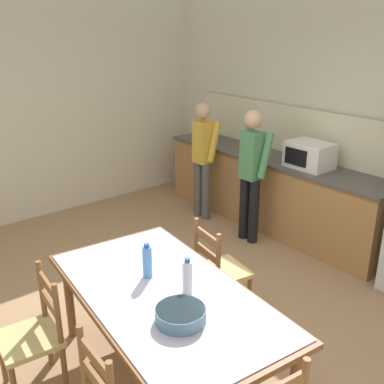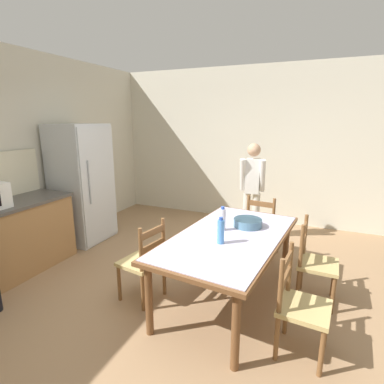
{
  "view_description": "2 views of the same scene",
  "coord_description": "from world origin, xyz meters",
  "px_view_note": "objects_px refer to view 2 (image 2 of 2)",
  "views": [
    {
      "loc": [
        2.58,
        -2.02,
        2.49
      ],
      "look_at": [
        -0.16,
        0.22,
        1.17
      ],
      "focal_mm": 42.0,
      "sensor_mm": 36.0,
      "label": 1
    },
    {
      "loc": [
        -2.5,
        -1.27,
        1.95
      ],
      "look_at": [
        0.25,
        -0.09,
        1.21
      ],
      "focal_mm": 28.0,
      "sensor_mm": 36.0,
      "label": 2
    }
  ],
  "objects_px": {
    "serving_bowl": "(248,222)",
    "chair_head_end": "(262,226)",
    "chair_side_near_left": "(300,306)",
    "dining_table": "(230,241)",
    "chair_side_near_right": "(314,263)",
    "chair_side_far_left": "(144,262)",
    "bottle_off_centre": "(222,219)",
    "person_by_table": "(252,187)",
    "refrigerator": "(82,184)",
    "bottle_near_centre": "(221,231)"
  },
  "relations": [
    {
      "from": "serving_bowl",
      "to": "chair_head_end",
      "type": "relative_size",
      "value": 0.35
    },
    {
      "from": "refrigerator",
      "to": "bottle_off_centre",
      "type": "xyz_separation_m",
      "value": [
        -0.62,
        -2.54,
        -0.06
      ]
    },
    {
      "from": "refrigerator",
      "to": "chair_side_far_left",
      "type": "distance_m",
      "value": 2.17
    },
    {
      "from": "chair_side_far_left",
      "to": "person_by_table",
      "type": "distance_m",
      "value": 2.32
    },
    {
      "from": "dining_table",
      "to": "person_by_table",
      "type": "relative_size",
      "value": 1.3
    },
    {
      "from": "chair_side_near_right",
      "to": "person_by_table",
      "type": "xyz_separation_m",
      "value": [
        1.47,
        1.01,
        0.44
      ]
    },
    {
      "from": "dining_table",
      "to": "bottle_near_centre",
      "type": "distance_m",
      "value": 0.31
    },
    {
      "from": "refrigerator",
      "to": "chair_side_near_left",
      "type": "height_order",
      "value": "refrigerator"
    },
    {
      "from": "chair_side_far_left",
      "to": "chair_side_near_left",
      "type": "distance_m",
      "value": 1.62
    },
    {
      "from": "refrigerator",
      "to": "serving_bowl",
      "type": "distance_m",
      "value": 2.81
    },
    {
      "from": "refrigerator",
      "to": "bottle_off_centre",
      "type": "distance_m",
      "value": 2.62
    },
    {
      "from": "chair_side_near_right",
      "to": "dining_table",
      "type": "bearing_deg",
      "value": 114.5
    },
    {
      "from": "refrigerator",
      "to": "chair_side_near_right",
      "type": "relative_size",
      "value": 2.06
    },
    {
      "from": "refrigerator",
      "to": "bottle_near_centre",
      "type": "xyz_separation_m",
      "value": [
        -0.97,
        -2.64,
        -0.06
      ]
    },
    {
      "from": "bottle_near_centre",
      "to": "serving_bowl",
      "type": "xyz_separation_m",
      "value": [
        0.57,
        -0.14,
        -0.07
      ]
    },
    {
      "from": "chair_side_far_left",
      "to": "bottle_near_centre",
      "type": "bearing_deg",
      "value": 107.3
    },
    {
      "from": "refrigerator",
      "to": "chair_side_near_right",
      "type": "bearing_deg",
      "value": -96.21
    },
    {
      "from": "refrigerator",
      "to": "chair_head_end",
      "type": "bearing_deg",
      "value": -79.31
    },
    {
      "from": "chair_side_near_left",
      "to": "person_by_table",
      "type": "bearing_deg",
      "value": 26.69
    },
    {
      "from": "chair_side_far_left",
      "to": "bottle_off_centre",
      "type": "bearing_deg",
      "value": 131.95
    },
    {
      "from": "chair_side_far_left",
      "to": "chair_side_near_left",
      "type": "height_order",
      "value": "same"
    },
    {
      "from": "dining_table",
      "to": "serving_bowl",
      "type": "height_order",
      "value": "serving_bowl"
    },
    {
      "from": "serving_bowl",
      "to": "chair_side_near_left",
      "type": "distance_m",
      "value": 1.13
    },
    {
      "from": "bottle_near_centre",
      "to": "bottle_off_centre",
      "type": "distance_m",
      "value": 0.36
    },
    {
      "from": "chair_head_end",
      "to": "serving_bowl",
      "type": "bearing_deg",
      "value": 95.73
    },
    {
      "from": "dining_table",
      "to": "chair_head_end",
      "type": "xyz_separation_m",
      "value": [
        1.26,
        -0.13,
        -0.24
      ]
    },
    {
      "from": "dining_table",
      "to": "chair_head_end",
      "type": "distance_m",
      "value": 1.29
    },
    {
      "from": "dining_table",
      "to": "bottle_near_centre",
      "type": "height_order",
      "value": "bottle_near_centre"
    },
    {
      "from": "serving_bowl",
      "to": "bottle_near_centre",
      "type": "bearing_deg",
      "value": 166.45
    },
    {
      "from": "chair_side_near_left",
      "to": "refrigerator",
      "type": "bearing_deg",
      "value": 75.15
    },
    {
      "from": "chair_head_end",
      "to": "chair_side_near_left",
      "type": "relative_size",
      "value": 1.0
    },
    {
      "from": "bottle_near_centre",
      "to": "chair_side_far_left",
      "type": "xyz_separation_m",
      "value": [
        -0.11,
        0.83,
        -0.44
      ]
    },
    {
      "from": "bottle_off_centre",
      "to": "serving_bowl",
      "type": "height_order",
      "value": "bottle_off_centre"
    },
    {
      "from": "refrigerator",
      "to": "serving_bowl",
      "type": "xyz_separation_m",
      "value": [
        -0.4,
        -2.77,
        -0.13
      ]
    },
    {
      "from": "bottle_near_centre",
      "to": "chair_side_near_left",
      "type": "height_order",
      "value": "bottle_near_centre"
    },
    {
      "from": "dining_table",
      "to": "chair_side_near_left",
      "type": "bearing_deg",
      "value": -124.42
    },
    {
      "from": "dining_table",
      "to": "chair_side_near_right",
      "type": "xyz_separation_m",
      "value": [
        0.35,
        -0.85,
        -0.24
      ]
    },
    {
      "from": "dining_table",
      "to": "chair_side_far_left",
      "type": "bearing_deg",
      "value": 112.57
    },
    {
      "from": "chair_side_near_right",
      "to": "person_by_table",
      "type": "bearing_deg",
      "value": 36.72
    },
    {
      "from": "dining_table",
      "to": "chair_head_end",
      "type": "height_order",
      "value": "chair_head_end"
    },
    {
      "from": "bottle_near_centre",
      "to": "chair_head_end",
      "type": "relative_size",
      "value": 0.3
    },
    {
      "from": "dining_table",
      "to": "chair_side_near_right",
      "type": "distance_m",
      "value": 0.95
    },
    {
      "from": "bottle_near_centre",
      "to": "chair_side_near_right",
      "type": "bearing_deg",
      "value": -56.0
    },
    {
      "from": "chair_side_far_left",
      "to": "chair_head_end",
      "type": "bearing_deg",
      "value": 158.25
    },
    {
      "from": "serving_bowl",
      "to": "refrigerator",
      "type": "bearing_deg",
      "value": 81.79
    },
    {
      "from": "refrigerator",
      "to": "person_by_table",
      "type": "relative_size",
      "value": 1.19
    },
    {
      "from": "chair_head_end",
      "to": "person_by_table",
      "type": "height_order",
      "value": "person_by_table"
    },
    {
      "from": "refrigerator",
      "to": "bottle_near_centre",
      "type": "relative_size",
      "value": 6.94
    },
    {
      "from": "refrigerator",
      "to": "chair_side_near_right",
      "type": "distance_m",
      "value": 3.57
    },
    {
      "from": "refrigerator",
      "to": "chair_head_end",
      "type": "distance_m",
      "value": 2.89
    }
  ]
}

